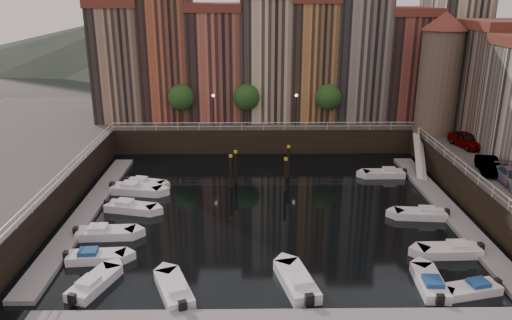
{
  "coord_description": "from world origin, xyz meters",
  "views": [
    {
      "loc": [
        -1.59,
        -42.01,
        18.72
      ],
      "look_at": [
        -1.02,
        4.0,
        3.25
      ],
      "focal_mm": 35.0,
      "sensor_mm": 36.0,
      "label": 1
    }
  ],
  "objects_px": {
    "boat_left_0": "(95,257)",
    "car_a": "(466,141)",
    "corner_tower": "(440,72)",
    "car_b": "(488,166)",
    "gangway": "(420,153)",
    "mooring_pilings": "(260,169)",
    "boat_left_1": "(105,233)",
    "boat_left_2": "(130,207)"
  },
  "relations": [
    {
      "from": "corner_tower",
      "to": "car_a",
      "type": "bearing_deg",
      "value": -77.04
    },
    {
      "from": "mooring_pilings",
      "to": "car_a",
      "type": "height_order",
      "value": "car_a"
    },
    {
      "from": "corner_tower",
      "to": "boat_left_2",
      "type": "distance_m",
      "value": 37.16
    },
    {
      "from": "corner_tower",
      "to": "boat_left_1",
      "type": "height_order",
      "value": "corner_tower"
    },
    {
      "from": "boat_left_0",
      "to": "car_a",
      "type": "relative_size",
      "value": 0.96
    },
    {
      "from": "mooring_pilings",
      "to": "boat_left_0",
      "type": "distance_m",
      "value": 19.78
    },
    {
      "from": "mooring_pilings",
      "to": "boat_left_2",
      "type": "distance_m",
      "value": 13.63
    },
    {
      "from": "car_b",
      "to": "car_a",
      "type": "bearing_deg",
      "value": 92.87
    },
    {
      "from": "boat_left_2",
      "to": "car_a",
      "type": "distance_m",
      "value": 35.24
    },
    {
      "from": "gangway",
      "to": "car_a",
      "type": "xyz_separation_m",
      "value": [
        4.27,
        -1.45,
        1.87
      ]
    },
    {
      "from": "gangway",
      "to": "boat_left_0",
      "type": "xyz_separation_m",
      "value": [
        -30.13,
        -19.47,
        -1.58
      ]
    },
    {
      "from": "corner_tower",
      "to": "boat_left_2",
      "type": "xyz_separation_m",
      "value": [
        -32.46,
        -15.18,
        -9.82
      ]
    },
    {
      "from": "corner_tower",
      "to": "car_b",
      "type": "height_order",
      "value": "corner_tower"
    },
    {
      "from": "corner_tower",
      "to": "boat_left_0",
      "type": "xyz_separation_m",
      "value": [
        -33.03,
        -23.97,
        -9.85
      ]
    },
    {
      "from": "boat_left_2",
      "to": "car_a",
      "type": "relative_size",
      "value": 1.06
    },
    {
      "from": "corner_tower",
      "to": "mooring_pilings",
      "type": "xyz_separation_m",
      "value": [
        -20.56,
        -8.66,
        -8.54
      ]
    },
    {
      "from": "boat_left_0",
      "to": "corner_tower",
      "type": "bearing_deg",
      "value": 31.61
    },
    {
      "from": "gangway",
      "to": "boat_left_0",
      "type": "height_order",
      "value": "gangway"
    },
    {
      "from": "boat_left_0",
      "to": "car_b",
      "type": "xyz_separation_m",
      "value": [
        33.14,
        10.09,
        3.37
      ]
    },
    {
      "from": "boat_left_0",
      "to": "boat_left_1",
      "type": "distance_m",
      "value": 3.78
    },
    {
      "from": "boat_left_0",
      "to": "car_b",
      "type": "relative_size",
      "value": 1.04
    },
    {
      "from": "gangway",
      "to": "boat_left_2",
      "type": "bearing_deg",
      "value": -160.14
    },
    {
      "from": "car_a",
      "to": "corner_tower",
      "type": "bearing_deg",
      "value": 91.21
    },
    {
      "from": "boat_left_0",
      "to": "mooring_pilings",
      "type": "bearing_deg",
      "value": 46.49
    },
    {
      "from": "boat_left_0",
      "to": "car_b",
      "type": "bearing_deg",
      "value": 12.58
    },
    {
      "from": "gangway",
      "to": "car_b",
      "type": "relative_size",
      "value": 1.93
    },
    {
      "from": "corner_tower",
      "to": "boat_left_1",
      "type": "xyz_separation_m",
      "value": [
        -33.35,
        -20.21,
        -9.82
      ]
    },
    {
      "from": "car_a",
      "to": "boat_left_0",
      "type": "bearing_deg",
      "value": -164.09
    },
    {
      "from": "gangway",
      "to": "boat_left_0",
      "type": "relative_size",
      "value": 1.86
    },
    {
      "from": "boat_left_0",
      "to": "car_a",
      "type": "height_order",
      "value": "car_a"
    },
    {
      "from": "mooring_pilings",
      "to": "car_a",
      "type": "bearing_deg",
      "value": 7.06
    },
    {
      "from": "corner_tower",
      "to": "boat_left_0",
      "type": "bearing_deg",
      "value": -144.03
    },
    {
      "from": "mooring_pilings",
      "to": "car_b",
      "type": "relative_size",
      "value": 1.47
    },
    {
      "from": "corner_tower",
      "to": "boat_left_0",
      "type": "relative_size",
      "value": 3.09
    },
    {
      "from": "corner_tower",
      "to": "car_b",
      "type": "xyz_separation_m",
      "value": [
        0.12,
        -13.88,
        -6.48
      ]
    },
    {
      "from": "boat_left_1",
      "to": "corner_tower",
      "type": "bearing_deg",
      "value": 28.32
    },
    {
      "from": "boat_left_2",
      "to": "car_b",
      "type": "xyz_separation_m",
      "value": [
        32.58,
        1.3,
        3.34
      ]
    },
    {
      "from": "gangway",
      "to": "boat_left_2",
      "type": "xyz_separation_m",
      "value": [
        -29.56,
        -10.68,
        -1.55
      ]
    },
    {
      "from": "gangway",
      "to": "boat_left_1",
      "type": "height_order",
      "value": "gangway"
    },
    {
      "from": "boat_left_1",
      "to": "boat_left_2",
      "type": "bearing_deg",
      "value": 77.14
    },
    {
      "from": "corner_tower",
      "to": "car_b",
      "type": "relative_size",
      "value": 3.2
    },
    {
      "from": "gangway",
      "to": "boat_left_2",
      "type": "distance_m",
      "value": 31.47
    }
  ]
}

